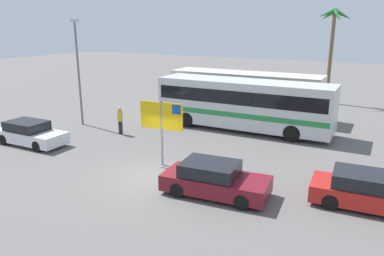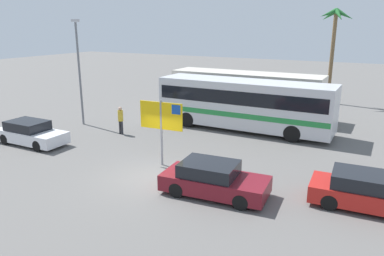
{
  "view_description": "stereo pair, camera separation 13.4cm",
  "coord_description": "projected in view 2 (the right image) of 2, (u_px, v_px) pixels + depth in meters",
  "views": [
    {
      "loc": [
        8.71,
        -12.62,
        6.56
      ],
      "look_at": [
        -0.14,
        4.0,
        1.3
      ],
      "focal_mm": 34.64,
      "sensor_mm": 36.0,
      "label": 1
    },
    {
      "loc": [
        8.83,
        -12.56,
        6.56
      ],
      "look_at": [
        -0.14,
        4.0,
        1.3
      ],
      "focal_mm": 34.64,
      "sensor_mm": 36.0,
      "label": 2
    }
  ],
  "objects": [
    {
      "name": "car_maroon",
      "position": [
        213.0,
        179.0,
        14.7
      ],
      "size": [
        4.34,
        2.17,
        1.32
      ],
      "rotation": [
        0.0,
        0.0,
        0.09
      ],
      "color": "maroon",
      "rests_on": "ground"
    },
    {
      "name": "ground",
      "position": [
        152.0,
        178.0,
        16.45
      ],
      "size": [
        120.0,
        120.0,
        0.0
      ],
      "primitive_type": "plane",
      "color": "#605E5B"
    },
    {
      "name": "lamp_post_left_side",
      "position": [
        79.0,
        69.0,
        24.33
      ],
      "size": [
        0.56,
        0.2,
        6.91
      ],
      "color": "slate",
      "rests_on": "ground"
    },
    {
      "name": "palm_tree_seaside",
      "position": [
        334.0,
        30.0,
        30.58
      ],
      "size": [
        2.84,
        2.87,
        7.89
      ],
      "color": "brown",
      "rests_on": "ground"
    },
    {
      "name": "pedestrian_near_sign",
      "position": [
        121.0,
        118.0,
        22.8
      ],
      "size": [
        0.32,
        0.32,
        1.73
      ],
      "rotation": [
        0.0,
        0.0,
        4.59
      ],
      "color": "#2D2D33",
      "rests_on": "ground"
    },
    {
      "name": "car_red",
      "position": [
        367.0,
        191.0,
        13.63
      ],
      "size": [
        4.23,
        2.0,
        1.32
      ],
      "rotation": [
        0.0,
        0.0,
        0.06
      ],
      "color": "red",
      "rests_on": "ground"
    },
    {
      "name": "car_white",
      "position": [
        31.0,
        133.0,
        20.99
      ],
      "size": [
        4.3,
        1.75,
        1.32
      ],
      "rotation": [
        0.0,
        0.0,
        0.02
      ],
      "color": "silver",
      "rests_on": "ground"
    },
    {
      "name": "bus_rear_coach",
      "position": [
        245.0,
        91.0,
        27.52
      ],
      "size": [
        11.18,
        2.69,
        3.17
      ],
      "color": "silver",
      "rests_on": "ground"
    },
    {
      "name": "ferry_sign",
      "position": [
        162.0,
        118.0,
        17.35
      ],
      "size": [
        2.2,
        0.25,
        3.2
      ],
      "rotation": [
        0.0,
        0.0,
        0.08
      ],
      "color": "gray",
      "rests_on": "ground"
    },
    {
      "name": "bus_front_coach",
      "position": [
        244.0,
        102.0,
        23.63
      ],
      "size": [
        11.18,
        2.69,
        3.17
      ],
      "color": "silver",
      "rests_on": "ground"
    }
  ]
}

